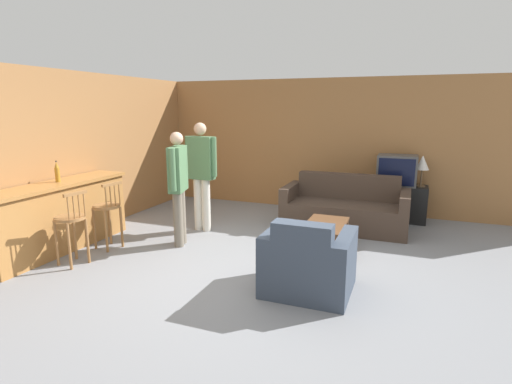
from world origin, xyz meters
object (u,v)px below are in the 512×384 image
Objects in this scene: coffee_table at (325,228)px; person_by_window at (201,170)px; tv_unit at (395,203)px; person_by_counter at (178,183)px; bar_chair_near at (71,224)px; bottle at (57,172)px; tv at (397,170)px; table_lamp at (422,164)px; couch_far at (345,210)px; bar_chair_mid at (107,212)px; armchair_near at (308,264)px.

coffee_table is 0.52× the size of person_by_window.
person_by_counter is (-2.95, -2.59, 0.63)m from tv_unit.
person_by_counter reaches higher than tv_unit.
bar_chair_near is 0.96m from bottle.
person_by_window is at bearing -148.68° from tv.
bottle is 0.55× the size of table_lamp.
couch_far is 4.55m from bottle.
person_by_window is (-2.22, -0.99, 0.70)m from couch_far.
bar_chair_mid is 1.61m from person_by_window.
armchair_near is 2.42m from person_by_counter.
bar_chair_mid is 0.59× the size of person_by_counter.
armchair_near is at bearing -86.33° from coffee_table.
armchair_near is at bearing 6.43° from bar_chair_near.
armchair_near reaches higher than coffee_table.
bar_chair_near is at bearing -138.42° from table_lamp.
tv_unit is (3.84, 3.10, -0.22)m from bar_chair_mid.
couch_far is 2.18× the size of armchair_near.
tv is 5.59m from bottle.
armchair_near reaches higher than tv_unit.
tv_unit is 0.60m from tv.
person_by_counter is (0.89, 0.51, 0.40)m from bar_chair_mid.
tv_unit is at bearing 90.00° from tv.
tv is (0.00, -0.00, 0.60)m from tv_unit.
coffee_table is at bearing 19.09° from bar_chair_mid.
table_lamp is (1.19, 3.43, 0.74)m from armchair_near.
tv_unit is (0.77, 0.83, 0.01)m from couch_far.
person_by_window reaches higher than bar_chair_mid.
bar_chair_near is at bearing -135.48° from tv_unit.
coffee_table is 2.24m from person_by_counter.
person_by_counter is at bearing -141.02° from couch_far.
armchair_near is (3.07, 0.35, -0.23)m from bar_chair_near.
bar_chair_mid reaches higher than couch_far.
table_lamp is 0.31× the size of person_by_window.
coffee_table is at bearing 29.79° from bar_chair_near.
bottle is (-3.61, -1.27, 0.79)m from coffee_table.
person_by_window is (-2.13, 0.25, 0.68)m from coffee_table.
person_by_counter is (-2.95, -2.59, 0.03)m from tv.
armchair_near is (3.07, -0.33, -0.23)m from bar_chair_mid.
tv_unit is (0.86, 2.07, -0.02)m from coffee_table.
person_by_window is at bearing -148.64° from tv_unit.
bar_chair_near and bar_chair_mid have the same top height.
table_lamp reaches higher than couch_far.
couch_far reaches higher than tv_unit.
bar_chair_near is at bearing -135.50° from tv.
bottle is (-4.47, -3.34, 0.20)m from tv.
couch_far is at bearing 89.98° from armchair_near.
person_by_counter reaches higher than armchair_near.
person_by_window is at bearing 93.01° from person_by_counter.
bar_chair_near is 3.44m from coffee_table.
bar_chair_near is 1.07× the size of coffee_table.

